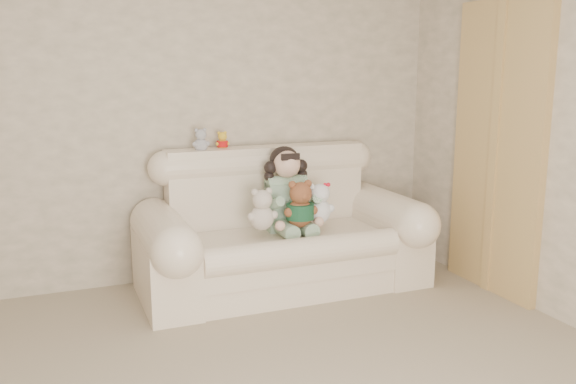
{
  "coord_description": "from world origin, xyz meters",
  "views": [
    {
      "loc": [
        -0.79,
        -2.08,
        1.62
      ],
      "look_at": [
        0.8,
        1.9,
        0.75
      ],
      "focal_mm": 38.1,
      "sensor_mm": 36.0,
      "label": 1
    }
  ],
  "objects_px": {
    "cream_teddy": "(262,205)",
    "sofa": "(283,221)",
    "brown_teddy": "(300,200)",
    "white_cat": "(319,199)",
    "seated_child": "(286,188)"
  },
  "relations": [
    {
      "from": "sofa",
      "to": "cream_teddy",
      "type": "xyz_separation_m",
      "value": [
        -0.21,
        -0.13,
        0.16
      ]
    },
    {
      "from": "seated_child",
      "to": "white_cat",
      "type": "bearing_deg",
      "value": -39.65
    },
    {
      "from": "white_cat",
      "to": "cream_teddy",
      "type": "height_order",
      "value": "white_cat"
    },
    {
      "from": "white_cat",
      "to": "cream_teddy",
      "type": "relative_size",
      "value": 1.02
    },
    {
      "from": "white_cat",
      "to": "cream_teddy",
      "type": "bearing_deg",
      "value": -174.94
    },
    {
      "from": "seated_child",
      "to": "white_cat",
      "type": "height_order",
      "value": "seated_child"
    },
    {
      "from": "sofa",
      "to": "cream_teddy",
      "type": "bearing_deg",
      "value": -148.5
    },
    {
      "from": "seated_child",
      "to": "cream_teddy",
      "type": "bearing_deg",
      "value": -137.92
    },
    {
      "from": "cream_teddy",
      "to": "sofa",
      "type": "bearing_deg",
      "value": 31.61
    },
    {
      "from": "sofa",
      "to": "white_cat",
      "type": "height_order",
      "value": "sofa"
    },
    {
      "from": "sofa",
      "to": "cream_teddy",
      "type": "relative_size",
      "value": 5.98
    },
    {
      "from": "brown_teddy",
      "to": "white_cat",
      "type": "bearing_deg",
      "value": 17.71
    },
    {
      "from": "brown_teddy",
      "to": "white_cat",
      "type": "relative_size",
      "value": 1.12
    },
    {
      "from": "sofa",
      "to": "brown_teddy",
      "type": "relative_size",
      "value": 5.24
    },
    {
      "from": "brown_teddy",
      "to": "cream_teddy",
      "type": "height_order",
      "value": "brown_teddy"
    }
  ]
}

